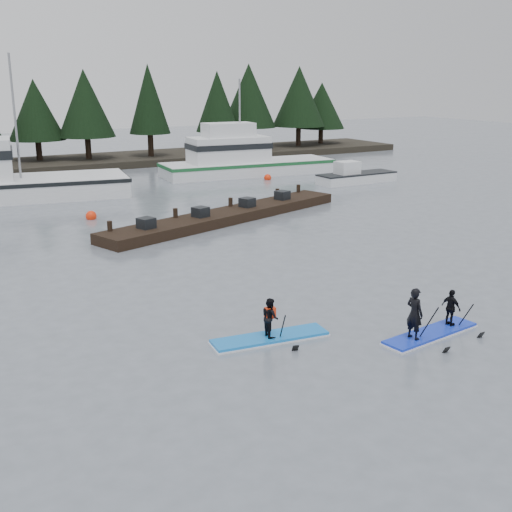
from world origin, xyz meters
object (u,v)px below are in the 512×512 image
fishing_boat_medium (243,167)px  floating_dock (228,216)px  paddleboard_solo (270,329)px  paddleboard_duo (430,320)px

fishing_boat_medium → floating_dock: fishing_boat_medium is taller
paddleboard_solo → paddleboard_duo: 4.76m
fishing_boat_medium → paddleboard_duo: fishing_boat_medium is taller
floating_dock → paddleboard_duo: 17.25m
floating_dock → paddleboard_solo: size_ratio=4.44×
fishing_boat_medium → floating_dock: bearing=-116.1°
floating_dock → paddleboard_duo: paddleboard_duo is taller
floating_dock → paddleboard_duo: (-2.15, -17.11, 0.26)m
paddleboard_solo → paddleboard_duo: (4.26, -2.12, 0.17)m
paddleboard_duo → floating_dock: bearing=76.1°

